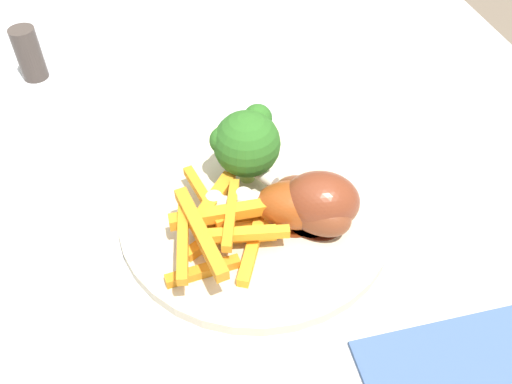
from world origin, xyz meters
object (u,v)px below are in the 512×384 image
at_px(chicken_drumstick_near, 317,201).
at_px(carrot_fries_pile, 218,227).
at_px(dining_table, 218,272).
at_px(dinner_plate, 256,211).
at_px(chicken_drumstick_far, 289,205).
at_px(pepper_shaker, 29,54).
at_px(broccoli_floret_front, 247,142).
at_px(chicken_drumstick_extra, 307,203).

bearing_deg(chicken_drumstick_near, carrot_fries_pile, -88.44).
distance_m(dining_table, dinner_plate, 0.11).
xyz_separation_m(chicken_drumstick_far, pepper_shaker, (-0.31, -0.23, 0.00)).
bearing_deg(broccoli_floret_front, chicken_drumstick_extra, 31.48).
relative_size(dinner_plate, chicken_drumstick_far, 2.05).
bearing_deg(dining_table, broccoli_floret_front, 120.98).
distance_m(dining_table, broccoli_floret_front, 0.16).
height_order(dining_table, broccoli_floret_front, broccoli_floret_front).
height_order(broccoli_floret_front, chicken_drumstick_extra, broccoli_floret_front).
distance_m(carrot_fries_pile, chicken_drumstick_far, 0.07).
bearing_deg(chicken_drumstick_extra, broccoli_floret_front, -148.52).
bearing_deg(chicken_drumstick_extra, chicken_drumstick_far, -95.08).
height_order(chicken_drumstick_near, chicken_drumstick_far, chicken_drumstick_near).
height_order(dining_table, chicken_drumstick_extra, chicken_drumstick_extra).
relative_size(chicken_drumstick_near, chicken_drumstick_far, 0.93).
distance_m(broccoli_floret_front, chicken_drumstick_extra, 0.08).
height_order(dining_table, chicken_drumstick_near, chicken_drumstick_near).
height_order(carrot_fries_pile, chicken_drumstick_near, chicken_drumstick_near).
relative_size(dinner_plate, chicken_drumstick_near, 2.19).
xyz_separation_m(chicken_drumstick_near, chicken_drumstick_far, (-0.01, -0.02, -0.01)).
xyz_separation_m(chicken_drumstick_near, pepper_shaker, (-0.31, -0.25, -0.00)).
height_order(dinner_plate, chicken_drumstick_far, chicken_drumstick_far).
bearing_deg(broccoli_floret_front, chicken_drumstick_far, 19.96).
bearing_deg(chicken_drumstick_far, broccoli_floret_front, -160.04).
relative_size(carrot_fries_pile, pepper_shaker, 2.20).
relative_size(dining_table, chicken_drumstick_near, 8.96).
relative_size(broccoli_floret_front, carrot_fries_pile, 0.53).
bearing_deg(chicken_drumstick_near, pepper_shaker, -141.17).
xyz_separation_m(dining_table, carrot_fries_pile, (0.05, -0.00, 0.13)).
xyz_separation_m(carrot_fries_pile, chicken_drumstick_far, (-0.01, 0.06, 0.00)).
xyz_separation_m(dining_table, chicken_drumstick_far, (0.04, 0.06, 0.13)).
relative_size(chicken_drumstick_extra, pepper_shaker, 1.94).
relative_size(broccoli_floret_front, chicken_drumstick_extra, 0.61).
relative_size(chicken_drumstick_far, chicken_drumstick_extra, 0.99).
bearing_deg(chicken_drumstick_near, dining_table, -117.46).
bearing_deg(chicken_drumstick_extra, dinner_plate, -120.23).
xyz_separation_m(dinner_plate, broccoli_floret_front, (-0.04, 0.00, 0.05)).
relative_size(carrot_fries_pile, chicken_drumstick_far, 1.15).
distance_m(dinner_plate, broccoli_floret_front, 0.06).
height_order(dinner_plate, broccoli_floret_front, broccoli_floret_front).
bearing_deg(pepper_shaker, dining_table, 31.80).
height_order(chicken_drumstick_far, chicken_drumstick_extra, same).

